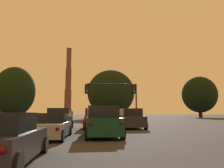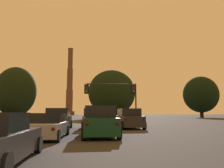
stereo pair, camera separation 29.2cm
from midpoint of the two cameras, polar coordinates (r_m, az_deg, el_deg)
suv_center_lane_second at (r=13.72m, az=-3.22°, el=-9.81°), size 2.18×4.93×1.86m
suv_center_lane_front at (r=20.67m, az=-4.89°, el=-9.07°), size 2.14×4.92×1.86m
suv_right_lane_front at (r=21.15m, az=4.36°, el=-9.04°), size 2.22×4.95×1.86m
suv_left_lane_front at (r=20.10m, az=-13.89°, el=-8.92°), size 2.16×4.93×1.86m
hatchback_left_lane_third at (r=7.10m, az=-27.80°, el=-12.84°), size 1.92×4.11×1.44m
sedan_left_lane_second at (r=13.27m, az=-16.21°, el=-10.59°), size 2.11×4.75×1.43m
traffic_light_overhead_right at (r=27.90m, az=1.36°, el=-2.26°), size 6.80×0.50×5.22m
smokestack at (r=155.22m, az=-11.45°, el=-1.15°), size 7.52×7.52×47.47m
treeline_right_mid at (r=65.28m, az=-24.23°, el=-1.80°), size 11.04×9.93×14.13m
treeline_center_left at (r=78.72m, az=21.79°, el=-2.57°), size 11.70×10.53×13.72m
treeline_left_mid at (r=62.02m, az=-0.42°, el=-2.30°), size 13.32×11.99×13.73m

